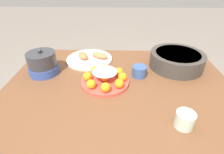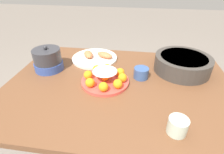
# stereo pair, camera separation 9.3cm
# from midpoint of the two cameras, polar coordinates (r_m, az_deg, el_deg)

# --- Properties ---
(dining_table) EXTENTS (1.22, 0.88, 0.74)m
(dining_table) POSITION_cam_midpoint_polar(r_m,az_deg,el_deg) (1.01, -0.48, -7.03)
(dining_table) COLOR brown
(dining_table) RESTS_ON ground_plane
(cake_plate) EXTENTS (0.26, 0.26, 0.08)m
(cake_plate) POSITION_cam_midpoint_polar(r_m,az_deg,el_deg) (0.94, -5.08, -0.65)
(cake_plate) COLOR #E04C42
(cake_plate) RESTS_ON dining_table
(serving_bowl) EXTENTS (0.32, 0.32, 0.10)m
(serving_bowl) POSITION_cam_midpoint_polar(r_m,az_deg,el_deg) (1.14, 18.19, 5.37)
(serving_bowl) COLOR #3D3833
(serving_bowl) RESTS_ON dining_table
(sauce_bowl) EXTENTS (0.09, 0.09, 0.02)m
(sauce_bowl) POSITION_cam_midpoint_polar(r_m,az_deg,el_deg) (1.33, -24.11, 6.29)
(sauce_bowl) COLOR tan
(sauce_bowl) RESTS_ON dining_table
(seafood_platter) EXTENTS (0.30, 0.30, 0.05)m
(seafood_platter) POSITION_cam_midpoint_polar(r_m,az_deg,el_deg) (1.20, -9.43, 5.98)
(seafood_platter) COLOR silver
(seafood_platter) RESTS_ON dining_table
(cup_near) EXTENTS (0.08, 0.08, 0.07)m
(cup_near) POSITION_cam_midpoint_polar(r_m,az_deg,el_deg) (0.74, 19.27, -13.18)
(cup_near) COLOR beige
(cup_near) RESTS_ON dining_table
(cup_far) EXTENTS (0.08, 0.08, 0.06)m
(cup_far) POSITION_cam_midpoint_polar(r_m,az_deg,el_deg) (1.00, 6.30, 1.80)
(cup_far) COLOR #38568E
(cup_far) RESTS_ON dining_table
(warming_pot) EXTENTS (0.17, 0.17, 0.15)m
(warming_pot) POSITION_cam_midpoint_polar(r_m,az_deg,el_deg) (1.10, -23.98, 4.01)
(warming_pot) COLOR #334C99
(warming_pot) RESTS_ON dining_table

